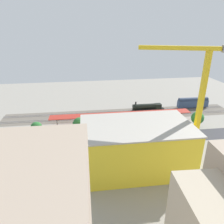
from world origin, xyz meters
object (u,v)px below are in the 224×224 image
object	(u,v)px
street_tree_0	(154,120)
street_tree_4	(198,118)
parked_car_1	(151,140)
box_truck_0	(142,135)
locomotive	(148,107)
parked_car_0	(166,139)
box_truck_1	(114,140)
street_tree_5	(36,127)
street_tree_1	(80,124)
box_truck_2	(124,138)
parked_car_3	(116,144)
construction_building	(136,147)
passenger_coach	(193,102)
platform_canopy_near	(121,114)
traffic_light	(136,134)
tower_crane	(195,96)
parked_car_2	(132,142)
street_tree_3	(141,123)

from	to	relation	value
street_tree_0	street_tree_4	distance (m)	19.19
parked_car_1	box_truck_0	distance (m)	3.95
locomotive	street_tree_4	size ratio (longest dim) A/B	2.20
parked_car_0	box_truck_1	bearing A→B (deg)	-2.01
street_tree_4	street_tree_5	distance (m)	66.02
street_tree_0	street_tree_1	size ratio (longest dim) A/B	1.01
box_truck_1	box_truck_2	xyz separation A→B (m)	(-3.75, -1.09, -0.08)
locomotive	street_tree_0	distance (m)	23.53
street_tree_0	parked_car_3	bearing A→B (deg)	29.40
box_truck_2	street_tree_4	size ratio (longest dim) A/B	1.30
construction_building	street_tree_1	xyz separation A→B (m)	(16.80, -22.60, -2.03)
passenger_coach	street_tree_4	distance (m)	25.68
platform_canopy_near	parked_car_3	xyz separation A→B (m)	(6.04, 20.61, -3.01)
passenger_coach	traffic_light	size ratio (longest dim) A/B	2.49
platform_canopy_near	parked_car_0	bearing A→B (deg)	125.21
tower_crane	box_truck_2	size ratio (longest dim) A/B	3.69
passenger_coach	street_tree_5	bearing A→B (deg)	16.61
street_tree_1	parked_car_2	bearing A→B (deg)	154.70
construction_building	tower_crane	distance (m)	24.04
street_tree_5	traffic_light	world-z (taller)	street_tree_5
tower_crane	box_truck_0	world-z (taller)	tower_crane
street_tree_4	traffic_light	world-z (taller)	street_tree_4
construction_building	traffic_light	distance (m)	13.20
parked_car_0	street_tree_3	bearing A→B (deg)	-44.80
parked_car_0	traffic_light	world-z (taller)	traffic_light
parked_car_3	construction_building	world-z (taller)	construction_building
construction_building	box_truck_1	world-z (taller)	construction_building
street_tree_3	street_tree_1	bearing A→B (deg)	-1.93
platform_canopy_near	tower_crane	size ratio (longest dim) A/B	1.78
tower_crane	traffic_light	world-z (taller)	tower_crane
street_tree_0	street_tree_1	bearing A→B (deg)	0.04
street_tree_4	street_tree_3	bearing A→B (deg)	0.62
platform_canopy_near	street_tree_0	distance (m)	15.77
street_tree_0	street_tree_5	size ratio (longest dim) A/B	1.12
box_truck_1	street_tree_5	size ratio (longest dim) A/B	1.28
parked_car_3	street_tree_3	size ratio (longest dim) A/B	0.76
street_tree_0	traffic_light	size ratio (longest dim) A/B	1.20
parked_car_2	parked_car_0	bearing A→B (deg)	-179.18
traffic_light	street_tree_0	bearing A→B (deg)	-134.47
parked_car_1	street_tree_0	size ratio (longest dim) A/B	0.52
locomotive	tower_crane	size ratio (longest dim) A/B	0.46
box_truck_0	street_tree_3	bearing A→B (deg)	-97.45
box_truck_2	street_tree_5	distance (m)	33.67
platform_canopy_near	parked_car_1	distance (m)	21.60
locomotive	parked_car_1	world-z (taller)	locomotive
parked_car_1	traffic_light	xyz separation A→B (m)	(6.20, 0.95, 3.60)
platform_canopy_near	construction_building	size ratio (longest dim) A/B	2.02
parked_car_1	street_tree_3	bearing A→B (deg)	-76.78
tower_crane	passenger_coach	bearing A→B (deg)	-120.20
box_truck_2	street_tree_0	bearing A→B (deg)	-153.20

